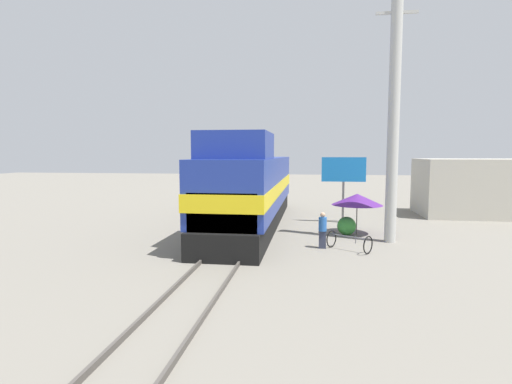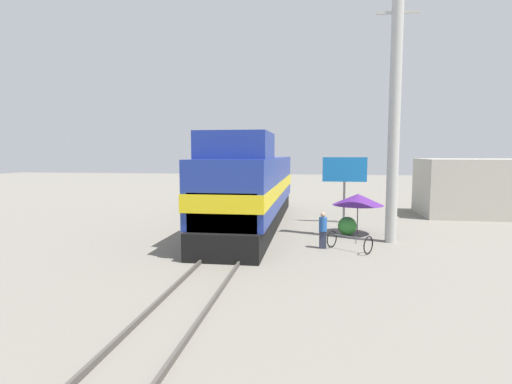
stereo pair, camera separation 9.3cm
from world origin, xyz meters
TOP-DOWN VIEW (x-y plane):
  - ground_plane at (0.00, 0.00)m, footprint 120.00×120.00m
  - rail_near at (-0.72, 0.00)m, footprint 0.08×40.33m
  - rail_far at (0.72, 0.00)m, footprint 0.08×40.33m
  - locomotive at (0.00, 3.00)m, footprint 3.20×16.63m
  - utility_pole at (6.88, -0.00)m, footprint 1.80×0.51m
  - vendor_umbrella at (5.56, 1.61)m, footprint 2.52×2.52m
  - billboard_sign at (5.12, 4.90)m, footprint 2.53×0.12m
  - shrub_cluster at (5.04, 1.29)m, footprint 0.92×0.92m
  - person_bystander at (3.78, -1.70)m, footprint 0.34×0.34m
  - bicycle at (4.87, -1.97)m, footprint 1.87×1.63m
  - building_block_distant at (13.94, 8.92)m, footprint 7.14×4.62m

SIDE VIEW (x-z plane):
  - ground_plane at x=0.00m, z-range 0.00..0.00m
  - rail_near at x=-0.72m, z-range 0.00..0.15m
  - rail_far at x=0.72m, z-range 0.00..0.15m
  - bicycle at x=4.87m, z-range 0.01..0.75m
  - shrub_cluster at x=5.04m, z-range 0.00..0.92m
  - person_bystander at x=3.78m, z-range 0.06..1.62m
  - vendor_umbrella at x=5.56m, z-range 0.74..2.79m
  - building_block_distant at x=13.94m, z-range 0.00..3.71m
  - locomotive at x=0.00m, z-range -0.40..4.57m
  - billboard_sign at x=5.12m, z-range 1.00..4.84m
  - utility_pole at x=6.88m, z-range 0.04..11.59m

